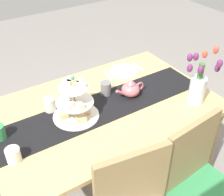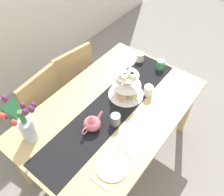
{
  "view_description": "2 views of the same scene",
  "coord_description": "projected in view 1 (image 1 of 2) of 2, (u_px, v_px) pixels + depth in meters",
  "views": [
    {
      "loc": [
        0.79,
        1.36,
        1.93
      ],
      "look_at": [
        -0.03,
        0.08,
        0.83
      ],
      "focal_mm": 46.49,
      "sensor_mm": 36.0,
      "label": 1
    },
    {
      "loc": [
        -0.95,
        -0.74,
        2.21
      ],
      "look_at": [
        0.03,
        0.02,
        0.82
      ],
      "focal_mm": 37.67,
      "sensor_mm": 36.0,
      "label": 2
    }
  ],
  "objects": [
    {
      "name": "ground_plane",
      "position": [
        104.0,
        176.0,
        2.4
      ],
      "size": [
        8.0,
        8.0,
        0.0
      ],
      "primitive_type": "plane",
      "color": "gray"
    },
    {
      "name": "dining_table",
      "position": [
        103.0,
        118.0,
        2.04
      ],
      "size": [
        1.55,
        0.98,
        0.73
      ],
      "color": "tan",
      "rests_on": "ground_plane"
    },
    {
      "name": "chair_left",
      "position": [
        201.0,
        185.0,
        1.72
      ],
      "size": [
        0.46,
        0.46,
        0.91
      ],
      "color": "#9C8254",
      "rests_on": "ground_plane"
    },
    {
      "name": "table_runner",
      "position": [
        103.0,
        107.0,
        1.97
      ],
      "size": [
        1.51,
        0.32,
        0.0
      ],
      "primitive_type": "cube",
      "color": "black",
      "rests_on": "dining_table"
    },
    {
      "name": "tiered_cake_stand",
      "position": [
        75.0,
        105.0,
        1.84
      ],
      "size": [
        0.3,
        0.3,
        0.3
      ],
      "color": "beige",
      "rests_on": "table_runner"
    },
    {
      "name": "teapot",
      "position": [
        131.0,
        89.0,
        2.05
      ],
      "size": [
        0.24,
        0.13,
        0.14
      ],
      "color": "#D66B75",
      "rests_on": "table_runner"
    },
    {
      "name": "tulip_vase",
      "position": [
        198.0,
        84.0,
        1.94
      ],
      "size": [
        0.24,
        0.22,
        0.4
      ],
      "color": "silver",
      "rests_on": "dining_table"
    },
    {
      "name": "cream_jug",
      "position": [
        13.0,
        155.0,
        1.56
      ],
      "size": [
        0.08,
        0.08,
        0.08
      ],
      "primitive_type": "cylinder",
      "color": "white",
      "rests_on": "dining_table"
    },
    {
      "name": "dinner_plate_left",
      "position": [
        124.0,
        71.0,
        2.36
      ],
      "size": [
        0.23,
        0.23,
        0.01
      ],
      "primitive_type": "cylinder",
      "color": "white",
      "rests_on": "dining_table"
    },
    {
      "name": "fork_left",
      "position": [
        138.0,
        66.0,
        2.42
      ],
      "size": [
        0.02,
        0.15,
        0.01
      ],
      "primitive_type": "cube",
      "rotation": [
        0.0,
        0.0,
        -0.02
      ],
      "color": "silver",
      "rests_on": "dining_table"
    },
    {
      "name": "knife_left",
      "position": [
        109.0,
        76.0,
        2.29
      ],
      "size": [
        0.03,
        0.17,
        0.01
      ],
      "primitive_type": "cube",
      "rotation": [
        0.0,
        0.0,
        -0.08
      ],
      "color": "silver",
      "rests_on": "dining_table"
    },
    {
      "name": "mug_grey",
      "position": [
        106.0,
        88.0,
        2.07
      ],
      "size": [
        0.08,
        0.08,
        0.09
      ],
      "primitive_type": "cylinder",
      "color": "slate",
      "rests_on": "table_runner"
    },
    {
      "name": "mug_white_text",
      "position": [
        50.0,
        105.0,
        1.91
      ],
      "size": [
        0.08,
        0.08,
        0.09
      ],
      "primitive_type": "cylinder",
      "color": "white",
      "rests_on": "dining_table"
    }
  ]
}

